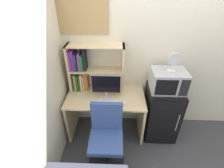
{
  "coord_description": "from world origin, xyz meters",
  "views": [
    {
      "loc": [
        -0.77,
        -2.31,
        2.26
      ],
      "look_at": [
        -0.85,
        -0.35,
        1.01
      ],
      "focal_mm": 25.84,
      "sensor_mm": 36.0,
      "label": 1
    }
  ],
  "objects_px": {
    "hutch_bookshelf": "(87,68)",
    "desk_chair": "(106,140)",
    "monitor": "(106,85)",
    "microwave": "(168,81)",
    "wall_corkboard": "(79,15)",
    "desk_fan": "(174,61)",
    "mini_fridge": "(161,112)",
    "keyboard": "(106,103)",
    "computer_mouse": "(124,102)"
  },
  "relations": [
    {
      "from": "hutch_bookshelf",
      "to": "desk_chair",
      "type": "bearing_deg",
      "value": -65.21
    },
    {
      "from": "monitor",
      "to": "microwave",
      "type": "distance_m",
      "value": 0.9
    },
    {
      "from": "wall_corkboard",
      "to": "desk_fan",
      "type": "bearing_deg",
      "value": -13.28
    },
    {
      "from": "monitor",
      "to": "desk_fan",
      "type": "relative_size",
      "value": 1.63
    },
    {
      "from": "monitor",
      "to": "hutch_bookshelf",
      "type": "bearing_deg",
      "value": 144.01
    },
    {
      "from": "mini_fridge",
      "to": "keyboard",
      "type": "bearing_deg",
      "value": -168.73
    },
    {
      "from": "keyboard",
      "to": "desk_fan",
      "type": "height_order",
      "value": "desk_fan"
    },
    {
      "from": "monitor",
      "to": "keyboard",
      "type": "distance_m",
      "value": 0.25
    },
    {
      "from": "computer_mouse",
      "to": "keyboard",
      "type": "bearing_deg",
      "value": -177.1
    },
    {
      "from": "hutch_bookshelf",
      "to": "computer_mouse",
      "type": "relative_size",
      "value": 8.45
    },
    {
      "from": "keyboard",
      "to": "mini_fridge",
      "type": "bearing_deg",
      "value": 11.27
    },
    {
      "from": "desk_chair",
      "to": "desk_fan",
      "type": "bearing_deg",
      "value": 31.28
    },
    {
      "from": "keyboard",
      "to": "microwave",
      "type": "xyz_separation_m",
      "value": [
        0.89,
        0.18,
        0.29
      ]
    },
    {
      "from": "mini_fridge",
      "to": "desk_chair",
      "type": "height_order",
      "value": "desk_chair"
    },
    {
      "from": "monitor",
      "to": "desk_fan",
      "type": "bearing_deg",
      "value": 1.52
    },
    {
      "from": "mini_fridge",
      "to": "desk_fan",
      "type": "distance_m",
      "value": 0.92
    },
    {
      "from": "keyboard",
      "to": "wall_corkboard",
      "type": "height_order",
      "value": "wall_corkboard"
    },
    {
      "from": "desk_fan",
      "to": "desk_chair",
      "type": "height_order",
      "value": "desk_fan"
    },
    {
      "from": "computer_mouse",
      "to": "wall_corkboard",
      "type": "height_order",
      "value": "wall_corkboard"
    },
    {
      "from": "computer_mouse",
      "to": "desk_fan",
      "type": "height_order",
      "value": "desk_fan"
    },
    {
      "from": "microwave",
      "to": "desk_chair",
      "type": "distance_m",
      "value": 1.21
    },
    {
      "from": "mini_fridge",
      "to": "monitor",
      "type": "bearing_deg",
      "value": -178.28
    },
    {
      "from": "desk_fan",
      "to": "monitor",
      "type": "bearing_deg",
      "value": -178.48
    },
    {
      "from": "desk_chair",
      "to": "computer_mouse",
      "type": "bearing_deg",
      "value": 57.42
    },
    {
      "from": "keyboard",
      "to": "wall_corkboard",
      "type": "relative_size",
      "value": 0.49
    },
    {
      "from": "hutch_bookshelf",
      "to": "wall_corkboard",
      "type": "distance_m",
      "value": 0.76
    },
    {
      "from": "hutch_bookshelf",
      "to": "monitor",
      "type": "bearing_deg",
      "value": -35.99
    },
    {
      "from": "hutch_bookshelf",
      "to": "mini_fridge",
      "type": "height_order",
      "value": "hutch_bookshelf"
    },
    {
      "from": "monitor",
      "to": "computer_mouse",
      "type": "distance_m",
      "value": 0.36
    },
    {
      "from": "desk_fan",
      "to": "computer_mouse",
      "type": "bearing_deg",
      "value": -165.87
    },
    {
      "from": "mini_fridge",
      "to": "microwave",
      "type": "xyz_separation_m",
      "value": [
        0.0,
        0.0,
        0.61
      ]
    },
    {
      "from": "keyboard",
      "to": "microwave",
      "type": "relative_size",
      "value": 0.8
    },
    {
      "from": "hutch_bookshelf",
      "to": "wall_corkboard",
      "type": "xyz_separation_m",
      "value": [
        -0.06,
        0.1,
        0.75
      ]
    },
    {
      "from": "hutch_bookshelf",
      "to": "microwave",
      "type": "bearing_deg",
      "value": -9.18
    },
    {
      "from": "hutch_bookshelf",
      "to": "desk_fan",
      "type": "relative_size",
      "value": 3.1
    },
    {
      "from": "mini_fridge",
      "to": "desk_chair",
      "type": "distance_m",
      "value": 1.02
    },
    {
      "from": "hutch_bookshelf",
      "to": "desk_fan",
      "type": "bearing_deg",
      "value": -9.32
    },
    {
      "from": "mini_fridge",
      "to": "desk_chair",
      "type": "relative_size",
      "value": 0.96
    },
    {
      "from": "monitor",
      "to": "wall_corkboard",
      "type": "xyz_separation_m",
      "value": [
        -0.37,
        0.33,
        0.91
      ]
    },
    {
      "from": "mini_fridge",
      "to": "wall_corkboard",
      "type": "relative_size",
      "value": 1.13
    },
    {
      "from": "keyboard",
      "to": "microwave",
      "type": "distance_m",
      "value": 0.95
    },
    {
      "from": "computer_mouse",
      "to": "desk_fan",
      "type": "relative_size",
      "value": 0.37
    },
    {
      "from": "keyboard",
      "to": "mini_fridge",
      "type": "height_order",
      "value": "mini_fridge"
    },
    {
      "from": "keyboard",
      "to": "computer_mouse",
      "type": "height_order",
      "value": "computer_mouse"
    },
    {
      "from": "mini_fridge",
      "to": "desk_chair",
      "type": "bearing_deg",
      "value": -148.11
    },
    {
      "from": "desk_fan",
      "to": "mini_fridge",
      "type": "bearing_deg",
      "value": 170.63
    },
    {
      "from": "keyboard",
      "to": "wall_corkboard",
      "type": "xyz_separation_m",
      "value": [
        -0.37,
        0.48,
        1.12
      ]
    },
    {
      "from": "desk_fan",
      "to": "hutch_bookshelf",
      "type": "bearing_deg",
      "value": 170.68
    },
    {
      "from": "monitor",
      "to": "desk_chair",
      "type": "relative_size",
      "value": 0.47
    },
    {
      "from": "desk_chair",
      "to": "keyboard",
      "type": "bearing_deg",
      "value": 94.64
    }
  ]
}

